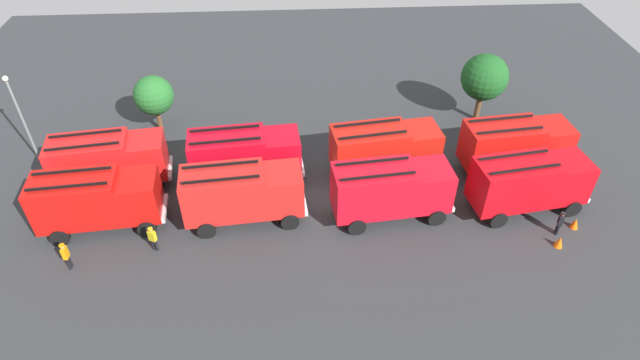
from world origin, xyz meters
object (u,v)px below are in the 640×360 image
at_px(fire_truck_1, 242,192).
at_px(fire_truck_7, 515,144).
at_px(fire_truck_3, 529,182).
at_px(tree_0, 154,96).
at_px(firefighter_1, 560,222).
at_px(firefighter_2, 82,147).
at_px(fire_truck_4, 108,160).
at_px(firefighter_3, 149,145).
at_px(tree_1, 484,78).
at_px(fire_truck_0, 97,199).
at_px(fire_truck_6, 384,148).
at_px(firefighter_4, 153,238).
at_px(firefighter_0, 66,255).
at_px(lamppost, 20,113).
at_px(fire_truck_2, 391,189).
at_px(traffic_cone_1, 575,223).
at_px(traffic_cone_0, 559,242).
at_px(fire_truck_5, 245,155).

relative_size(fire_truck_1, fire_truck_7, 1.00).
xyz_separation_m(fire_truck_3, tree_0, (-24.06, 10.14, 0.84)).
distance_m(firefighter_1, firefighter_2, 31.50).
distance_m(fire_truck_4, firefighter_3, 3.70).
bearing_deg(tree_1, fire_truck_0, -158.05).
xyz_separation_m(fire_truck_0, tree_1, (25.72, 10.37, 1.45)).
distance_m(fire_truck_3, firefighter_3, 25.17).
distance_m(fire_truck_6, firefighter_4, 15.38).
xyz_separation_m(fire_truck_1, firefighter_0, (-9.47, -3.35, -1.13)).
distance_m(firefighter_3, lamppost, 8.27).
relative_size(fire_truck_7, tree_0, 1.67).
height_order(firefighter_1, firefighter_3, firefighter_3).
bearing_deg(fire_truck_6, fire_truck_7, -7.82).
distance_m(fire_truck_2, traffic_cone_1, 11.29).
bearing_deg(tree_0, fire_truck_6, -21.48).
bearing_deg(fire_truck_1, fire_truck_7, 7.05).
bearing_deg(fire_truck_7, fire_truck_6, 173.98).
height_order(firefighter_2, tree_1, tree_1).
height_order(tree_0, tree_1, tree_1).
relative_size(fire_truck_2, firefighter_3, 4.15).
relative_size(firefighter_1, traffic_cone_1, 2.35).
distance_m(fire_truck_2, firefighter_4, 14.01).
relative_size(fire_truck_7, firefighter_2, 4.35).
relative_size(fire_truck_0, traffic_cone_0, 10.31).
bearing_deg(lamppost, firefighter_1, -15.46).
height_order(fire_truck_4, tree_0, tree_0).
relative_size(firefighter_2, firefighter_4, 1.00).
xyz_separation_m(fire_truck_1, fire_truck_7, (17.74, 3.85, 0.00)).
bearing_deg(fire_truck_2, fire_truck_7, 18.42).
xyz_separation_m(fire_truck_7, firefighter_2, (-29.32, 3.07, -1.20)).
height_order(tree_1, lamppost, lamppost).
bearing_deg(firefighter_2, fire_truck_0, 53.55).
distance_m(fire_truck_6, fire_truck_7, 8.70).
bearing_deg(traffic_cone_0, fire_truck_0, 173.04).
relative_size(fire_truck_7, traffic_cone_1, 10.61).
distance_m(firefighter_1, tree_0, 28.33).
relative_size(fire_truck_1, tree_1, 1.38).
relative_size(fire_truck_2, fire_truck_5, 1.00).
height_order(fire_truck_1, lamppost, lamppost).
xyz_separation_m(fire_truck_1, firefighter_3, (-6.97, 6.79, -1.14)).
bearing_deg(firefighter_0, fire_truck_3, -173.39).
height_order(fire_truck_2, tree_0, tree_0).
relative_size(fire_truck_3, fire_truck_6, 1.00).
bearing_deg(fire_truck_6, fire_truck_3, -33.12).
relative_size(fire_truck_6, firefighter_4, 4.39).
distance_m(fire_truck_1, fire_truck_7, 18.15).
bearing_deg(fire_truck_0, firefighter_3, 73.31).
xyz_separation_m(fire_truck_3, fire_truck_4, (-25.89, 3.73, 0.00)).
distance_m(fire_truck_7, firefighter_0, 28.17).
height_order(fire_truck_5, tree_1, tree_1).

